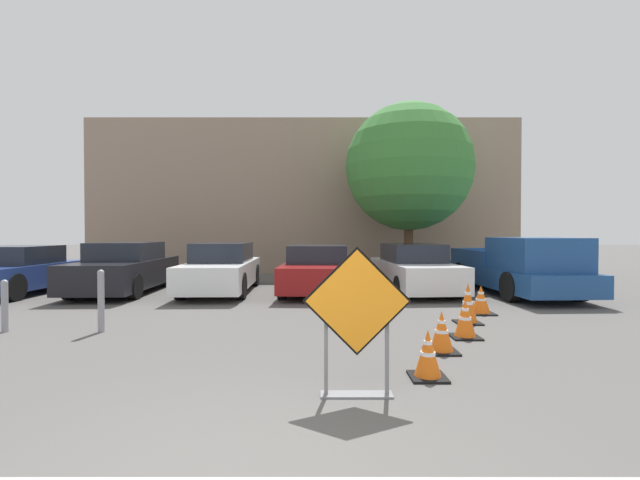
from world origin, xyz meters
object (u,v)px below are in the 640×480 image
at_px(parked_car_nearest, 18,271).
at_px(parked_car_third, 221,269).
at_px(traffic_cone_nearest, 427,355).
at_px(traffic_cone_third, 464,319).
at_px(parked_car_fourth, 317,270).
at_px(pickup_truck, 518,269).
at_px(parked_car_second, 124,269).
at_px(traffic_cone_fifth, 480,300).
at_px(road_closed_sign, 356,314).
at_px(traffic_cone_fourth, 467,303).
at_px(bollard_nearest, 100,299).
at_px(bollard_second, 3,304).
at_px(parked_car_fifth, 412,269).
at_px(traffic_cone_second, 440,332).

bearing_deg(parked_car_nearest, parked_car_third, -175.43).
relative_size(traffic_cone_nearest, traffic_cone_third, 0.91).
height_order(parked_car_fourth, pickup_truck, pickup_truck).
bearing_deg(parked_car_second, traffic_cone_fifth, 157.89).
bearing_deg(road_closed_sign, pickup_truck, 55.23).
distance_m(parked_car_second, parked_car_third, 2.82).
relative_size(traffic_cone_third, traffic_cone_fourth, 0.81).
relative_size(bollard_nearest, bollard_second, 1.19).
distance_m(parked_car_fourth, bollard_second, 7.39).
relative_size(parked_car_second, parked_car_third, 0.97).
xyz_separation_m(parked_car_third, parked_car_fifth, (5.65, 0.16, -0.02)).
height_order(parked_car_fifth, bollard_nearest, parked_car_fifth).
bearing_deg(parked_car_fourth, traffic_cone_third, 117.78).
distance_m(traffic_cone_second, traffic_cone_fifth, 3.38).
relative_size(traffic_cone_third, traffic_cone_fifth, 1.05).
height_order(traffic_cone_third, pickup_truck, pickup_truck).
xyz_separation_m(traffic_cone_fifth, parked_car_fourth, (-3.49, 3.29, 0.36)).
height_order(traffic_cone_second, pickup_truck, pickup_truck).
bearing_deg(traffic_cone_fifth, parked_car_fifth, 100.71).
bearing_deg(road_closed_sign, traffic_cone_fourth, 56.36).
xyz_separation_m(parked_car_fourth, parked_car_fifth, (2.82, 0.26, 0.00)).
relative_size(traffic_cone_fifth, bollard_nearest, 0.55).
height_order(road_closed_sign, bollard_nearest, road_closed_sign).
relative_size(traffic_cone_third, bollard_nearest, 0.58).
bearing_deg(parked_car_fifth, parked_car_third, -2.39).
bearing_deg(traffic_cone_nearest, parked_car_fourth, 100.35).
bearing_deg(traffic_cone_third, pickup_truck, 57.15).
xyz_separation_m(parked_car_third, bollard_nearest, (-0.96, -5.06, -0.10)).
distance_m(parked_car_third, bollard_nearest, 5.16).
bearing_deg(traffic_cone_fourth, traffic_cone_third, -111.04).
distance_m(road_closed_sign, traffic_cone_nearest, 1.24).
relative_size(parked_car_nearest, parked_car_second, 0.89).
height_order(parked_car_third, parked_car_fifth, parked_car_third).
distance_m(pickup_truck, bollard_second, 12.04).
bearing_deg(traffic_cone_nearest, traffic_cone_fourth, 63.37).
bearing_deg(parked_car_fourth, traffic_cone_second, 109.48).
distance_m(road_closed_sign, traffic_cone_third, 3.31).
bearing_deg(parked_car_fourth, traffic_cone_fifth, 139.92).
xyz_separation_m(traffic_cone_nearest, parked_car_nearest, (-9.81, 6.97, 0.36)).
relative_size(traffic_cone_second, parked_car_fourth, 0.14).
bearing_deg(parked_car_nearest, traffic_cone_fifth, 166.17).
distance_m(parked_car_nearest, parked_car_third, 5.67).
bearing_deg(bollard_nearest, traffic_cone_nearest, -24.77).
relative_size(parked_car_nearest, parked_car_third, 0.87).
distance_m(traffic_cone_third, parked_car_fifth, 5.65).
xyz_separation_m(bollard_nearest, bollard_second, (-1.69, 0.00, -0.09)).
bearing_deg(traffic_cone_nearest, parked_car_second, 133.50).
xyz_separation_m(parked_car_second, parked_car_fifth, (8.47, 0.22, -0.03)).
relative_size(road_closed_sign, traffic_cone_fifth, 2.63).
bearing_deg(parked_car_second, bollard_nearest, 108.34).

